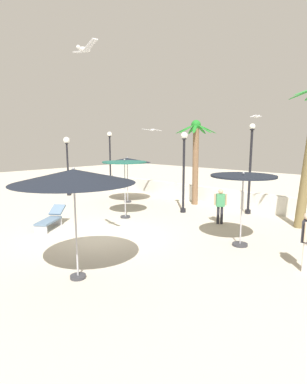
# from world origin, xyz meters

# --- Properties ---
(ground_plane) EXTENTS (56.00, 56.00, 0.00)m
(ground_plane) POSITION_xyz_m (0.00, 0.00, 0.00)
(ground_plane) COLOR beige
(boundary_wall) EXTENTS (25.20, 0.30, 0.95)m
(boundary_wall) POSITION_xyz_m (0.00, 8.26, 0.48)
(boundary_wall) COLOR silver
(boundary_wall) RESTS_ON ground_plane
(patio_umbrella_0) EXTENTS (2.76, 2.76, 2.71)m
(patio_umbrella_0) POSITION_xyz_m (-4.27, 5.17, 2.49)
(patio_umbrella_0) COLOR #333338
(patio_umbrella_0) RESTS_ON ground_plane
(patio_umbrella_1) EXTENTS (2.20, 2.20, 2.61)m
(patio_umbrella_1) POSITION_xyz_m (4.31, 2.76, 2.27)
(patio_umbrella_1) COLOR #333338
(patio_umbrella_1) RESTS_ON ground_plane
(patio_umbrella_2) EXTENTS (3.16, 3.16, 3.00)m
(patio_umbrella_2) POSITION_xyz_m (2.37, -2.59, 2.75)
(patio_umbrella_2) COLOR #333338
(patio_umbrella_2) RESTS_ON ground_plane
(patio_umbrella_3) EXTENTS (2.06, 2.06, 2.82)m
(patio_umbrella_3) POSITION_xyz_m (-1.59, 2.61, 2.46)
(patio_umbrella_3) COLOR #333338
(patio_umbrella_3) RESTS_ON ground_plane
(palm_tree_0) EXTENTS (2.20, 2.30, 4.79)m
(palm_tree_0) POSITION_xyz_m (-1.02, 7.46, 2.99)
(palm_tree_0) COLOR brown
(palm_tree_0) RESTS_ON ground_plane
(lamp_post_0) EXTENTS (0.28, 0.28, 4.47)m
(lamp_post_0) POSITION_xyz_m (2.32, 7.41, 2.35)
(lamp_post_0) COLOR black
(lamp_post_0) RESTS_ON ground_plane
(lamp_post_1) EXTENTS (0.33, 0.33, 4.07)m
(lamp_post_1) POSITION_xyz_m (-0.26, 5.39, 2.35)
(lamp_post_1) COLOR black
(lamp_post_1) RESTS_ON ground_plane
(lamp_post_2) EXTENTS (0.34, 0.34, 4.29)m
(lamp_post_2) POSITION_xyz_m (-8.67, 7.42, 2.51)
(lamp_post_2) COLOR black
(lamp_post_2) RESTS_ON ground_plane
(lamp_post_3) EXTENTS (0.42, 0.42, 3.89)m
(lamp_post_3) POSITION_xyz_m (-8.92, 4.01, 2.59)
(lamp_post_3) COLOR black
(lamp_post_3) RESTS_ON ground_plane
(lounge_chair_0) EXTENTS (1.51, 1.84, 0.82)m
(lounge_chair_0) POSITION_xyz_m (-2.63, -0.67, 0.40)
(lounge_chair_0) COLOR #B7B7BC
(lounge_chair_0) RESTS_ON ground_plane
(guest_0) EXTENTS (0.46, 0.41, 1.57)m
(guest_0) POSITION_xyz_m (2.29, 4.75, 0.94)
(guest_0) COLOR #26262D
(guest_0) RESTS_ON ground_plane
(guest_1) EXTENTS (0.29, 0.55, 1.71)m
(guest_1) POSITION_xyz_m (6.65, 2.06, 1.04)
(guest_1) COLOR silver
(guest_1) RESTS_ON ground_plane
(seagull_0) EXTENTS (0.40, 1.40, 0.14)m
(seagull_0) POSITION_xyz_m (-3.40, 6.38, 4.27)
(seagull_0) COLOR white
(seagull_1) EXTENTS (1.37, 0.43, 0.16)m
(seagull_1) POSITION_xyz_m (2.08, -1.94, 5.99)
(seagull_1) COLOR white
(seagull_2) EXTENTS (0.38, 1.14, 0.16)m
(seagull_2) POSITION_xyz_m (1.58, 9.36, 4.95)
(seagull_2) COLOR white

